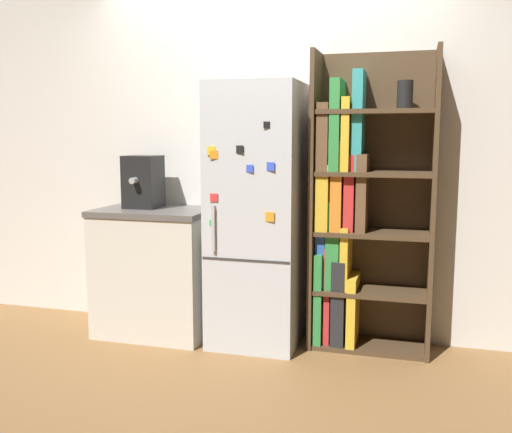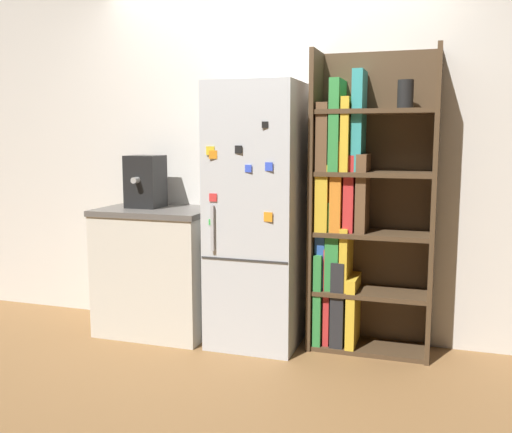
% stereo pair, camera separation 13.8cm
% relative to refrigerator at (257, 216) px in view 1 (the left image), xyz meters
% --- Properties ---
extents(ground_plane, '(16.00, 16.00, 0.00)m').
position_rel_refrigerator_xyz_m(ground_plane, '(0.00, -0.17, -0.89)').
color(ground_plane, olive).
extents(wall_back, '(8.00, 0.05, 2.60)m').
position_rel_refrigerator_xyz_m(wall_back, '(0.00, 0.30, 0.41)').
color(wall_back, silver).
rests_on(wall_back, ground_plane).
extents(refrigerator, '(0.60, 0.58, 1.79)m').
position_rel_refrigerator_xyz_m(refrigerator, '(0.00, 0.00, 0.00)').
color(refrigerator, silver).
rests_on(refrigerator, ground_plane).
extents(bookshelf, '(0.80, 0.36, 1.99)m').
position_rel_refrigerator_xyz_m(bookshelf, '(0.65, 0.12, 0.03)').
color(bookshelf, '#4C3823').
rests_on(bookshelf, ground_plane).
extents(kitchen_counter, '(0.82, 0.58, 0.92)m').
position_rel_refrigerator_xyz_m(kitchen_counter, '(-0.76, -0.01, -0.43)').
color(kitchen_counter, beige).
rests_on(kitchen_counter, ground_plane).
extents(espresso_machine, '(0.24, 0.29, 0.38)m').
position_rel_refrigerator_xyz_m(espresso_machine, '(-0.87, 0.03, 0.21)').
color(espresso_machine, black).
rests_on(espresso_machine, kitchen_counter).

